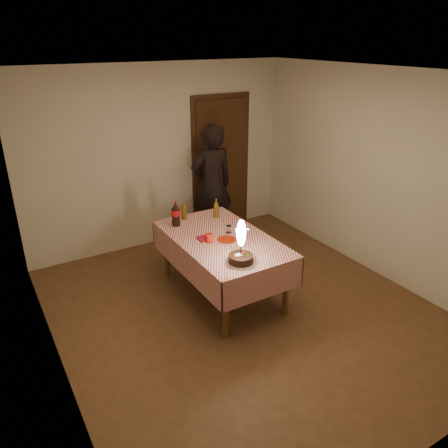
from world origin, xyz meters
The scene contains 12 objects.
ground centered at (0.00, 0.00, 0.00)m, with size 4.00×4.50×0.01m, color brown.
room_shell centered at (0.03, 0.08, 1.65)m, with size 4.04×4.54×2.62m.
dining_table centered at (-0.04, 0.45, 0.66)m, with size 1.02×1.72×0.76m.
birthday_cake centered at (-0.17, -0.16, 0.88)m, with size 0.32×0.32×0.48m.
red_plate centered at (-0.02, 0.37, 0.76)m, with size 0.22×0.22×0.01m, color #A8210B.
red_cup centered at (-0.22, 0.43, 0.81)m, with size 0.08×0.08×0.10m, color red.
clear_cup centered at (0.11, 0.53, 0.80)m, with size 0.07×0.07×0.09m, color white.
napkin_stack centered at (-0.23, 0.52, 0.77)m, with size 0.15×0.15×0.02m, color maroon.
cola_bottle centered at (-0.34, 1.05, 0.91)m, with size 0.10×0.10×0.32m.
amber_bottle_left centered at (-0.17, 1.17, 0.88)m, with size 0.06×0.06×0.25m.
amber_bottle_right centered at (0.21, 1.01, 0.88)m, with size 0.06×0.06×0.25m.
photographer centered at (0.62, 1.85, 0.90)m, with size 0.68×0.48×1.79m.
Camera 1 is at (-2.37, -3.49, 2.93)m, focal length 35.00 mm.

